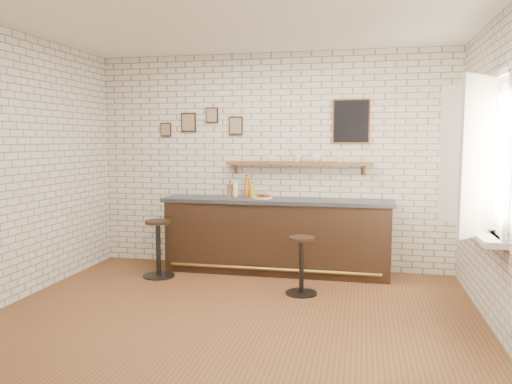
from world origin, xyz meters
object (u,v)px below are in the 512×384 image
shelf_cup_b (297,158)px  book_upper (479,227)px  shelf_cup_d (340,159)px  bitters_bottle_brown (230,190)px  bar_stool_right (302,263)px  bitters_bottle_amber (247,188)px  condiment_bottle_yellow (252,191)px  shelf_cup_a (272,159)px  book_lower (478,228)px  sandwich_plate (262,198)px  bar_counter (276,236)px  bar_stool_left (158,247)px  shelf_cup_c (316,158)px  ciabatta_sandwich (263,195)px  bitters_bottle_white (236,189)px

shelf_cup_b → book_upper: shelf_cup_b is taller
shelf_cup_d → book_upper: 2.25m
bitters_bottle_brown → bar_stool_right: 1.73m
bitters_bottle_amber → condiment_bottle_yellow: bearing=0.0°
bitters_bottle_brown → condiment_bottle_yellow: bearing=-0.0°
shelf_cup_b → bitters_bottle_amber: bearing=134.7°
shelf_cup_a → book_lower: bearing=-63.7°
sandwich_plate → shelf_cup_a: shelf_cup_a is taller
shelf_cup_d → bar_counter: bearing=169.9°
bar_stool_left → shelf_cup_b: 2.21m
bitters_bottle_brown → book_lower: 3.35m
bar_stool_left → shelf_cup_d: size_ratio=8.33×
bitters_bottle_brown → bar_counter: bearing=-13.1°
bitters_bottle_brown → bitters_bottle_amber: bitters_bottle_amber is taller
bar_stool_left → shelf_cup_c: 2.42m
ciabatta_sandwich → shelf_cup_d: (1.02, 0.20, 0.49)m
shelf_cup_a → shelf_cup_b: 0.36m
condiment_bottle_yellow → book_upper: bearing=-31.7°
condiment_bottle_yellow → shelf_cup_b: bearing=3.5°
bitters_bottle_white → sandwich_plate: bearing=-20.7°
bitters_bottle_brown → book_upper: bearing=-28.8°
condiment_bottle_yellow → shelf_cup_c: bearing=2.5°
condiment_bottle_yellow → bitters_bottle_amber: bearing=180.0°
bitters_bottle_brown → bitters_bottle_white: (0.08, 0.00, 0.01)m
shelf_cup_d → bar_stool_right: bearing=-132.9°
bitters_bottle_brown → shelf_cup_c: bearing=1.8°
shelf_cup_b → ciabatta_sandwich: bearing=155.7°
sandwich_plate → bitters_bottle_brown: size_ratio=1.24×
shelf_cup_b → book_upper: (1.99, -1.65, -0.59)m
bitters_bottle_white → bar_stool_left: bearing=-141.0°
sandwich_plate → shelf_cup_a: size_ratio=2.55×
bitters_bottle_amber → bar_stool_left: (-1.04, -0.71, -0.73)m
bitters_bottle_brown → bitters_bottle_white: size_ratio=0.89×
bitters_bottle_brown → condiment_bottle_yellow: (0.32, -0.00, -0.00)m
book_lower → book_upper: 0.02m
condiment_bottle_yellow → book_upper: (2.62, -1.62, -0.14)m
ciabatta_sandwich → bar_stool_right: (0.64, -0.90, -0.69)m
ciabatta_sandwich → shelf_cup_c: (0.69, 0.20, 0.49)m
shelf_cup_b → condiment_bottle_yellow: bearing=135.1°
bar_counter → shelf_cup_b: 1.09m
bitters_bottle_white → shelf_cup_b: bearing=2.5°
condiment_bottle_yellow → book_lower: 3.07m
ciabatta_sandwich → bar_stool_right: ciabatta_sandwich is taller
shelf_cup_d → bar_stool_left: bearing=174.2°
ciabatta_sandwich → book_upper: 2.84m
sandwich_plate → ciabatta_sandwich: bearing=0.0°
bar_counter → sandwich_plate: 0.55m
bitters_bottle_brown → bitters_bottle_white: 0.09m
sandwich_plate → bitters_bottle_white: bearing=159.3°
ciabatta_sandwich → shelf_cup_b: shelf_cup_b is taller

